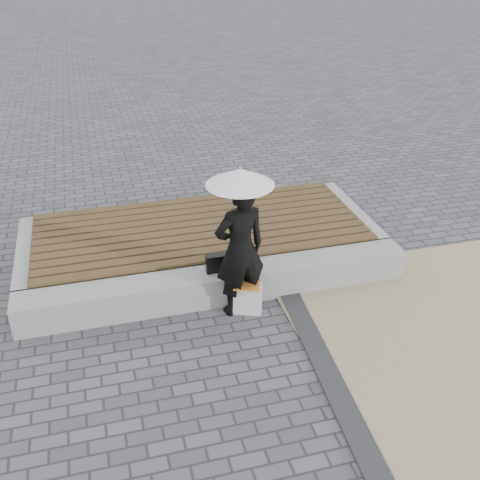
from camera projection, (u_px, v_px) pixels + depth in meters
name	position (u px, v px, depth m)	size (l,w,h in m)	color
ground	(255.00, 382.00, 6.05)	(80.00, 80.00, 0.00)	#525157
edging_band	(341.00, 400.00, 5.79)	(0.25, 5.20, 0.04)	#2B2B2D
seating_ledge	(219.00, 284.00, 7.30)	(5.00, 0.45, 0.40)	gray
timber_platform	(200.00, 240.00, 8.31)	(5.00, 2.00, 0.40)	gray
timber_decking	(199.00, 227.00, 8.20)	(4.60, 2.00, 0.04)	#503D20
woman	(240.00, 250.00, 6.73)	(0.64, 0.42, 1.74)	black
parasol	(240.00, 177.00, 6.28)	(0.77, 0.77, 0.98)	silver
handbag	(219.00, 263.00, 7.15)	(0.33, 0.12, 0.24)	black
canvas_tote	(246.00, 298.00, 7.03)	(0.39, 0.16, 0.41)	silver
magazine	(247.00, 286.00, 6.88)	(0.32, 0.23, 0.01)	#E33A38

